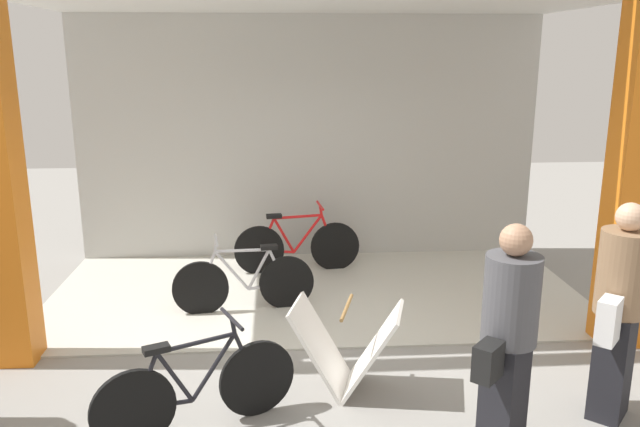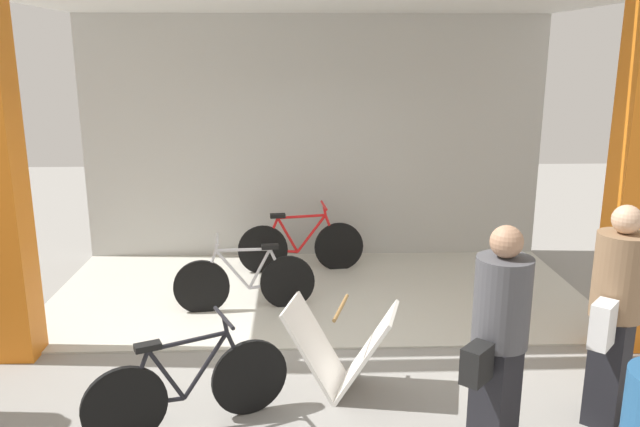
# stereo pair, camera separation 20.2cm
# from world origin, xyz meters

# --- Properties ---
(ground_plane) EXTENTS (20.23, 20.23, 0.00)m
(ground_plane) POSITION_xyz_m (0.00, 0.00, 0.00)
(ground_plane) COLOR gray
(ground_plane) RESTS_ON ground
(shop_facade) EXTENTS (6.31, 3.27, 4.04)m
(shop_facade) POSITION_xyz_m (0.00, 1.57, 2.17)
(shop_facade) COLOR beige
(shop_facade) RESTS_ON ground
(bicycle_inside_0) EXTENTS (1.60, 0.44, 0.88)m
(bicycle_inside_0) POSITION_xyz_m (-0.19, 2.22, 0.35)
(bicycle_inside_0) COLOR black
(bicycle_inside_0) RESTS_ON ground
(bicycle_inside_1) EXTENTS (1.52, 0.42, 0.84)m
(bicycle_inside_1) POSITION_xyz_m (-0.80, 0.98, 0.34)
(bicycle_inside_1) COLOR black
(bicycle_inside_1) RESTS_ON ground
(bicycle_parked_0) EXTENTS (1.43, 0.68, 0.85)m
(bicycle_parked_0) POSITION_xyz_m (-1.04, -1.26, 0.34)
(bicycle_parked_0) COLOR black
(bicycle_parked_0) RESTS_ON ground
(sandwich_board_sign) EXTENTS (1.00, 0.75, 0.76)m
(sandwich_board_sign) POSITION_xyz_m (0.12, -0.74, 0.38)
(sandwich_board_sign) COLOR silver
(sandwich_board_sign) RESTS_ON ground
(pedestrian_0) EXTENTS (0.59, 0.62, 1.70)m
(pedestrian_0) POSITION_xyz_m (2.10, -1.27, 0.89)
(pedestrian_0) COLOR black
(pedestrian_0) RESTS_ON ground
(pedestrian_1) EXTENTS (0.61, 0.63, 1.66)m
(pedestrian_1) POSITION_xyz_m (1.12, -1.62, 0.86)
(pedestrian_1) COLOR black
(pedestrian_1) RESTS_ON ground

